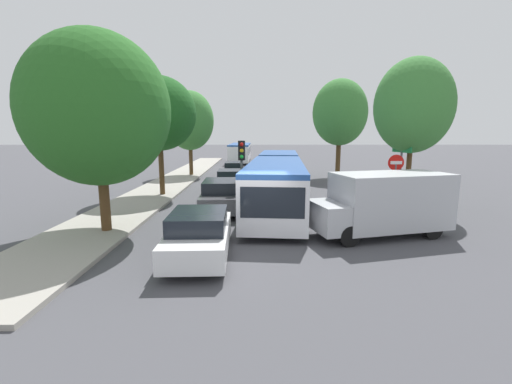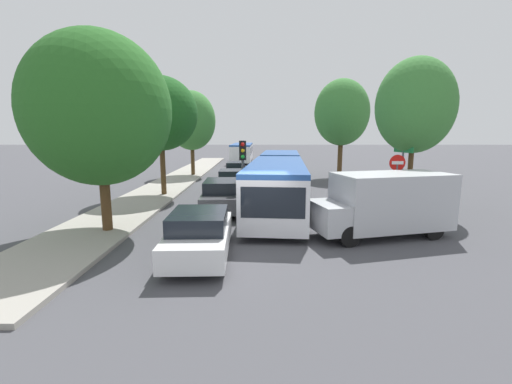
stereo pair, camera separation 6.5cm
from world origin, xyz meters
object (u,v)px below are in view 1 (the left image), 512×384
object	(u,v)px
tree_right_near	(411,108)
articulated_bus	(277,176)
white_van	(384,202)
traffic_light	(242,160)
tree_left_mid	(159,114)
tree_right_mid	(341,114)
no_entry_sign	(395,176)
tree_left_far	(190,121)
queued_car_white	(199,234)
city_bus_rear	(240,151)
queued_car_black	(234,170)
queued_car_green	(230,180)
tree_left_near	(97,113)
direction_sign_post	(401,158)
queued_car_graphite	(222,196)

from	to	relation	value
tree_right_near	articulated_bus	bearing A→B (deg)	160.59
white_van	traffic_light	distance (m)	6.60
tree_left_mid	tree_right_mid	size ratio (longest dim) A/B	0.86
traffic_light	no_entry_sign	world-z (taller)	traffic_light
articulated_bus	tree_left_far	bearing A→B (deg)	-142.76
queued_car_white	white_van	size ratio (longest dim) A/B	0.79
tree_right_near	tree_right_mid	xyz separation A→B (m)	(-0.38, 12.14, 0.37)
city_bus_rear	queued_car_black	xyz separation A→B (m)	(0.11, -16.31, -0.68)
city_bus_rear	queued_car_white	distance (m)	35.01
queued_car_white	queued_car_green	distance (m)	12.50
city_bus_rear	tree_right_mid	world-z (taller)	tree_right_mid
queued_car_black	tree_right_near	world-z (taller)	tree_right_near
no_entry_sign	tree_left_far	size ratio (longest dim) A/B	0.39
queued_car_green	no_entry_sign	world-z (taller)	no_entry_sign
queued_car_black	no_entry_sign	distance (m)	15.92
queued_car_black	tree_left_near	world-z (taller)	tree_left_near
city_bus_rear	white_van	distance (m)	33.42
traffic_light	tree_left_far	size ratio (longest dim) A/B	0.47
traffic_light	direction_sign_post	bearing A→B (deg)	90.84
queued_car_white	white_van	distance (m)	6.83
tree_left_near	tree_left_far	size ratio (longest dim) A/B	1.00
articulated_bus	tree_left_far	xyz separation A→B (m)	(-6.81, 10.84, 3.39)
queued_car_green	white_van	size ratio (longest dim) A/B	0.74
tree_left_far	tree_left_mid	bearing A→B (deg)	-89.89
no_entry_sign	tree_left_far	bearing A→B (deg)	-142.07
queued_car_green	tree_right_near	xyz separation A→B (m)	(9.19, -5.64, 4.23)
queued_car_green	queued_car_white	bearing A→B (deg)	177.93
no_entry_sign	city_bus_rear	bearing A→B (deg)	-165.17
queued_car_graphite	articulated_bus	bearing A→B (deg)	-46.76
queued_car_black	tree_right_mid	size ratio (longest dim) A/B	0.48
tree_left_mid	tree_left_far	size ratio (longest dim) A/B	0.96
no_entry_sign	tree_right_mid	world-z (taller)	tree_right_mid
tree_right_near	tree_right_mid	bearing A→B (deg)	91.78
no_entry_sign	articulated_bus	bearing A→B (deg)	-130.41
articulated_bus	tree_right_mid	world-z (taller)	tree_right_mid
no_entry_sign	tree_right_near	xyz separation A→B (m)	(1.38, 1.95, 3.04)
queued_car_green	queued_car_black	distance (m)	6.20
tree_left_far	traffic_light	bearing A→B (deg)	-70.67
queued_car_white	tree_left_far	world-z (taller)	tree_left_far
queued_car_green	white_van	xyz separation A→B (m)	(6.37, -10.27, 0.56)
queued_car_graphite	queued_car_green	distance (m)	6.28
traffic_light	tree_left_near	world-z (taller)	tree_left_near
traffic_light	tree_right_near	size ratio (longest dim) A/B	0.47
direction_sign_post	tree_left_far	bearing A→B (deg)	-59.77
no_entry_sign	white_van	bearing A→B (deg)	-28.38
traffic_light	direction_sign_post	distance (m)	7.74
city_bus_rear	tree_left_far	bearing A→B (deg)	167.12
tree_left_far	white_van	bearing A→B (deg)	-59.89
queued_car_graphite	tree_left_near	world-z (taller)	tree_left_near
queued_car_graphite	tree_left_near	xyz separation A→B (m)	(-4.06, -3.66, 3.66)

